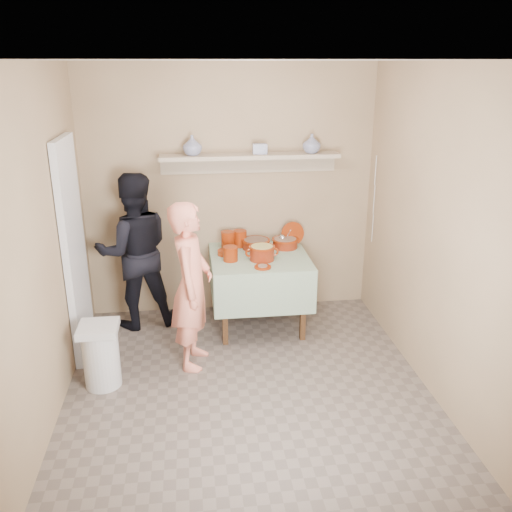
{
  "coord_description": "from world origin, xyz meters",
  "views": [
    {
      "loc": [
        -0.42,
        -3.77,
        2.59
      ],
      "look_at": [
        0.15,
        0.75,
        0.95
      ],
      "focal_mm": 38.0,
      "sensor_mm": 36.0,
      "label": 1
    }
  ],
  "objects": [
    {
      "name": "person_cook",
      "position": [
        -0.43,
        0.6,
        0.75
      ],
      "size": [
        0.46,
        0.61,
        1.5
      ],
      "primitive_type": "imported",
      "rotation": [
        0.0,
        0.0,
        1.38
      ],
      "color": "#EE8066",
      "rests_on": "ground"
    },
    {
      "name": "cazuela_meat_a",
      "position": [
        0.24,
        1.5,
        0.82
      ],
      "size": [
        0.3,
        0.3,
        0.1
      ],
      "color": "#61180B",
      "rests_on": "serving_table"
    },
    {
      "name": "ladle",
      "position": [
        0.52,
        1.49,
        0.87
      ],
      "size": [
        0.08,
        0.26,
        0.19
      ],
      "color": "silver",
      "rests_on": "cazuela_meat_b"
    },
    {
      "name": "ceramic_box",
      "position": [
        0.3,
        1.62,
        1.77
      ],
      "size": [
        0.14,
        0.1,
        0.1
      ],
      "primitive_type": "cube",
      "rotation": [
        0.0,
        0.0,
        -0.01
      ],
      "color": "navy",
      "rests_on": "wall_shelf"
    },
    {
      "name": "cazuela_rice",
      "position": [
        0.26,
        1.15,
        0.85
      ],
      "size": [
        0.33,
        0.25,
        0.14
      ],
      "color": "#61180B",
      "rests_on": "serving_table"
    },
    {
      "name": "wall_shelf",
      "position": [
        0.2,
        1.65,
        1.67
      ],
      "size": [
        1.8,
        0.25,
        0.21
      ],
      "color": "tan",
      "rests_on": "room_shell"
    },
    {
      "name": "person_helper",
      "position": [
        -0.99,
        1.45,
        0.8
      ],
      "size": [
        0.88,
        0.74,
        1.59
      ],
      "primitive_type": "imported",
      "rotation": [
        0.0,
        0.0,
        -2.95
      ],
      "color": "black",
      "rests_on": "ground"
    },
    {
      "name": "electrical_cord",
      "position": [
        1.47,
        1.48,
        1.25
      ],
      "size": [
        0.01,
        0.05,
        0.9
      ],
      "color": "silver",
      "rests_on": "wall_shelf"
    },
    {
      "name": "vase_right",
      "position": [
        0.82,
        1.61,
        1.81
      ],
      "size": [
        0.24,
        0.24,
        0.19
      ],
      "primitive_type": "imported",
      "rotation": [
        0.0,
        0.0,
        0.42
      ],
      "color": "navy",
      "rests_on": "wall_shelf"
    },
    {
      "name": "empty_bowl",
      "position": [
        -0.08,
        1.34,
        0.79
      ],
      "size": [
        0.17,
        0.17,
        0.05
      ],
      "primitive_type": "cylinder",
      "color": "maroon",
      "rests_on": "serving_table"
    },
    {
      "name": "cazuela_meat_b",
      "position": [
        0.55,
        1.49,
        0.82
      ],
      "size": [
        0.28,
        0.28,
        0.1
      ],
      "color": "#61180B",
      "rests_on": "serving_table"
    },
    {
      "name": "propped_lid",
      "position": [
        0.64,
        1.59,
        0.88
      ],
      "size": [
        0.26,
        0.1,
        0.25
      ],
      "primitive_type": "cylinder",
      "rotation": [
        1.38,
        0.0,
        0.15
      ],
      "color": "maroon",
      "rests_on": "serving_table"
    },
    {
      "name": "vase_left",
      "position": [
        -0.37,
        1.62,
        1.82
      ],
      "size": [
        0.26,
        0.26,
        0.2
      ],
      "primitive_type": "imported",
      "rotation": [
        0.0,
        0.0,
        0.78
      ],
      "color": "navy",
      "rests_on": "wall_shelf"
    },
    {
      "name": "room_shell",
      "position": [
        0.0,
        0.0,
        1.61
      ],
      "size": [
        3.04,
        3.54,
        2.62
      ],
      "color": "#A18563",
      "rests_on": "ground"
    },
    {
      "name": "plate_stack_a",
      "position": [
        -0.04,
        1.53,
        0.85
      ],
      "size": [
        0.14,
        0.14,
        0.19
      ],
      "primitive_type": "cylinder",
      "color": "maroon",
      "rests_on": "serving_table"
    },
    {
      "name": "ground",
      "position": [
        0.0,
        0.0,
        0.0
      ],
      "size": [
        3.5,
        3.5,
        0.0
      ],
      "primitive_type": "plane",
      "color": "#65584F",
      "rests_on": "ground"
    },
    {
      "name": "front_plate",
      "position": [
        0.24,
        0.93,
        0.77
      ],
      "size": [
        0.16,
        0.16,
        0.03
      ],
      "color": "maroon",
      "rests_on": "serving_table"
    },
    {
      "name": "serving_table",
      "position": [
        0.25,
        1.28,
        0.64
      ],
      "size": [
        0.97,
        0.97,
        0.76
      ],
      "color": "#4C2D16",
      "rests_on": "ground"
    },
    {
      "name": "plate_stack_b",
      "position": [
        0.09,
        1.59,
        0.85
      ],
      "size": [
        0.14,
        0.14,
        0.17
      ],
      "primitive_type": "cylinder",
      "color": "maroon",
      "rests_on": "serving_table"
    },
    {
      "name": "tile_panel",
      "position": [
        -1.46,
        0.95,
        1.0
      ],
      "size": [
        0.06,
        0.7,
        2.0
      ],
      "primitive_type": "cube",
      "color": "silver",
      "rests_on": "ground"
    },
    {
      "name": "trash_bin",
      "position": [
        -1.21,
        0.32,
        0.28
      ],
      "size": [
        0.32,
        0.32,
        0.56
      ],
      "color": "silver",
      "rests_on": "ground"
    },
    {
      "name": "bowl_stack",
      "position": [
        -0.05,
        1.17,
        0.83
      ],
      "size": [
        0.14,
        0.14,
        0.14
      ],
      "primitive_type": "cylinder",
      "color": "maroon",
      "rests_on": "serving_table"
    }
  ]
}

